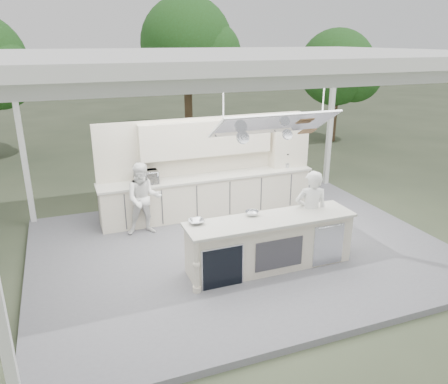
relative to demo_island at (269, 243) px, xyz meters
name	(u,v)px	position (x,y,z in m)	size (l,w,h in m)	color
ground	(240,252)	(-0.18, 0.91, -0.60)	(90.00, 90.00, 0.00)	#464E35
stage_deck	(240,250)	(-0.18, 0.91, -0.54)	(8.00, 6.00, 0.12)	slate
tent	(243,60)	(-0.18, 0.90, 3.11)	(8.20, 6.20, 3.86)	white
demo_island	(269,243)	(0.00, 0.00, 0.00)	(3.10, 0.79, 0.95)	beige
back_counter	(209,195)	(-0.18, 2.81, 0.00)	(5.08, 0.72, 0.95)	beige
back_wall_unit	(223,150)	(0.27, 3.03, 0.98)	(5.05, 0.48, 2.25)	beige
tree_cluster	(135,60)	(-0.34, 10.68, 2.69)	(19.55, 9.40, 5.85)	brown
head_chef	(311,213)	(0.96, 0.21, 0.36)	(0.61, 0.40, 1.67)	white
sous_chef	(144,199)	(-1.81, 2.26, 0.30)	(0.76, 0.59, 1.56)	white
toaster_oven	(146,177)	(-1.64, 2.75, 0.61)	(0.51, 0.34, 0.28)	silver
bowl_large	(196,222)	(-1.28, 0.26, 0.51)	(0.27, 0.27, 0.07)	silver
bowl_small	(252,213)	(-0.23, 0.26, 0.51)	(0.24, 0.24, 0.08)	silver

